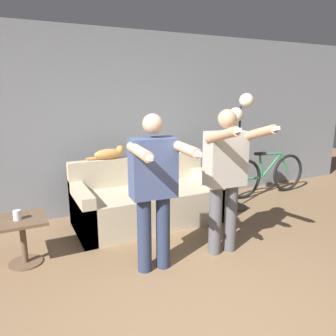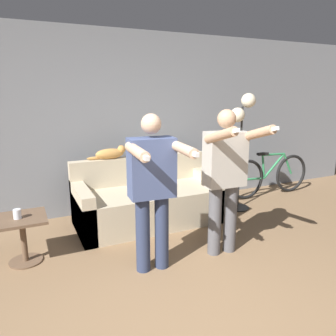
# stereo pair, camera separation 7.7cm
# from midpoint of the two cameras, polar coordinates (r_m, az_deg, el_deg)

# --- Properties ---
(wall_back) EXTENTS (10.00, 0.05, 2.60)m
(wall_back) POSITION_cam_midpoint_polar(r_m,az_deg,el_deg) (4.78, -12.82, 7.48)
(wall_back) COLOR gray
(wall_back) RESTS_ON ground_plane
(couch) EXTENTS (1.98, 0.91, 0.85)m
(couch) POSITION_cam_midpoint_polar(r_m,az_deg,el_deg) (4.49, -3.83, -5.87)
(couch) COLOR beige
(couch) RESTS_ON ground_plane
(person_left) EXTENTS (0.54, 0.70, 1.56)m
(person_left) POSITION_cam_midpoint_polar(r_m,az_deg,el_deg) (3.11, -3.16, -2.81)
(person_left) COLOR #2D3856
(person_left) RESTS_ON ground_plane
(person_right) EXTENTS (0.53, 0.68, 1.58)m
(person_right) POSITION_cam_midpoint_polar(r_m,az_deg,el_deg) (3.51, 9.44, -0.84)
(person_right) COLOR #56565B
(person_right) RESTS_ON ground_plane
(cat) EXTENTS (0.53, 0.14, 0.18)m
(cat) POSITION_cam_midpoint_polar(r_m,az_deg,el_deg) (4.51, -10.61, 2.50)
(cat) COLOR tan
(cat) RESTS_ON couch
(floor_lamp) EXTENTS (0.39, 0.35, 1.73)m
(floor_lamp) POSITION_cam_midpoint_polar(r_m,az_deg,el_deg) (4.90, 12.05, 7.79)
(floor_lamp) COLOR black
(floor_lamp) RESTS_ON ground_plane
(side_table) EXTENTS (0.48, 0.48, 0.50)m
(side_table) POSITION_cam_midpoint_polar(r_m,az_deg,el_deg) (3.73, -24.57, -9.96)
(side_table) COLOR brown
(side_table) RESTS_ON ground_plane
(cup) EXTENTS (0.08, 0.08, 0.10)m
(cup) POSITION_cam_midpoint_polar(r_m,az_deg,el_deg) (3.65, -25.35, -7.42)
(cup) COLOR silver
(cup) RESTS_ON side_table
(bicycle) EXTENTS (1.64, 0.07, 0.76)m
(bicycle) POSITION_cam_midpoint_polar(r_m,az_deg,el_deg) (5.85, 16.49, -1.16)
(bicycle) COLOR black
(bicycle) RESTS_ON ground_plane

